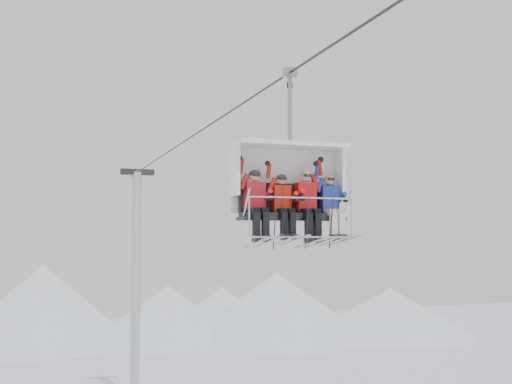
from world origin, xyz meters
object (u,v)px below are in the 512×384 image
object	(u,v)px
lift_tower_right	(136,299)
skier_far_left	(256,202)
skier_center_left	(283,204)
skier_far_right	(331,204)
skier_center_right	(307,202)
chairlift_carrier	(288,182)

from	to	relation	value
lift_tower_right	skier_far_left	world-z (taller)	lift_tower_right
skier_center_left	skier_far_left	bearing A→B (deg)	179.24
skier_center_left	skier_far_right	xyz separation A→B (m)	(1.21, 0.00, 0.01)
skier_far_left	skier_far_right	bearing A→B (deg)	-0.16
lift_tower_right	skier_far_left	xyz separation A→B (m)	(-0.89, -24.63, 4.46)
skier_far_left	skier_center_right	distance (m)	1.25
lift_tower_right	skier_far_right	xyz separation A→B (m)	(0.96, -24.63, 4.44)
skier_center_left	skier_center_right	distance (m)	0.61
chairlift_carrier	skier_center_right	world-z (taller)	chairlift_carrier
chairlift_carrier	skier_center_left	xyz separation A→B (m)	(-0.25, -0.32, -0.53)
chairlift_carrier	skier_far_left	size ratio (longest dim) A/B	2.29
lift_tower_right	skier_center_left	world-z (taller)	lift_tower_right
chairlift_carrier	skier_center_left	world-z (taller)	chairlift_carrier
lift_tower_right	skier_far_left	bearing A→B (deg)	-92.07
chairlift_carrier	skier_far_left	distance (m)	1.06
skier_center_right	skier_far_right	bearing A→B (deg)	-0.84
skier_center_left	skier_far_right	size ratio (longest dim) A/B	1.00
chairlift_carrier	skier_far_right	world-z (taller)	chairlift_carrier
skier_far_left	skier_center_left	xyz separation A→B (m)	(0.64, -0.01, -0.03)
skier_center_right	skier_far_right	size ratio (longest dim) A/B	1.06
skier_far_left	skier_center_right	world-z (taller)	skier_center_right
skier_far_left	skier_center_left	distance (m)	0.64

